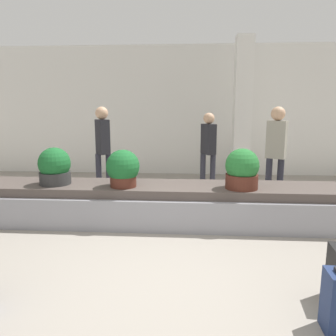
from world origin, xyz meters
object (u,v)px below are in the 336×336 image
object	(u,v)px
potted_plant_2	(55,167)
traveler_1	(276,147)
traveler_0	(103,143)
potted_plant_0	(242,170)
traveler_2	(208,145)
potted_plant_1	(123,169)
pillar	(242,111)

from	to	relation	value
potted_plant_2	traveler_1	size ratio (longest dim) A/B	0.32
traveler_0	potted_plant_0	bearing A→B (deg)	-158.80
traveler_0	traveler_2	xyz separation A→B (m)	(2.02, 0.50, -0.08)
traveler_1	potted_plant_1	bearing A→B (deg)	-124.13
traveler_0	potted_plant_2	bearing A→B (deg)	132.19
traveler_1	potted_plant_2	bearing A→B (deg)	-132.68
potted_plant_1	traveler_1	xyz separation A→B (m)	(2.43, 1.23, 0.19)
pillar	potted_plant_2	bearing A→B (deg)	-137.65
traveler_1	traveler_2	world-z (taller)	traveler_1
potted_plant_2	traveler_2	bearing A→B (deg)	40.23
traveler_1	pillar	bearing A→B (deg)	130.60
pillar	traveler_1	world-z (taller)	pillar
pillar	traveler_2	bearing A→B (deg)	-132.01
traveler_0	traveler_2	bearing A→B (deg)	-111.68
potted_plant_0	traveler_0	xyz separation A→B (m)	(-2.38, 1.56, 0.19)
potted_plant_2	traveler_1	world-z (taller)	traveler_1
traveler_1	traveler_2	xyz separation A→B (m)	(-1.12, 0.84, -0.08)
traveler_0	pillar	bearing A→B (deg)	-99.60
potted_plant_0	traveler_2	bearing A→B (deg)	99.95
potted_plant_1	traveler_2	world-z (taller)	traveler_2
potted_plant_1	potted_plant_2	world-z (taller)	potted_plant_2
pillar	traveler_2	xyz separation A→B (m)	(-0.77, -0.86, -0.66)
potted_plant_1	potted_plant_0	bearing A→B (deg)	0.26
pillar	potted_plant_2	distance (m)	4.29
potted_plant_2	traveler_2	world-z (taller)	traveler_2
traveler_0	traveler_2	distance (m)	2.08
potted_plant_1	traveler_2	distance (m)	2.45
pillar	potted_plant_2	world-z (taller)	pillar
potted_plant_1	traveler_2	bearing A→B (deg)	57.65
potted_plant_0	traveler_0	distance (m)	2.85
potted_plant_2	potted_plant_1	bearing A→B (deg)	-4.70
traveler_0	traveler_1	xyz separation A→B (m)	(3.14, -0.34, -0.00)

